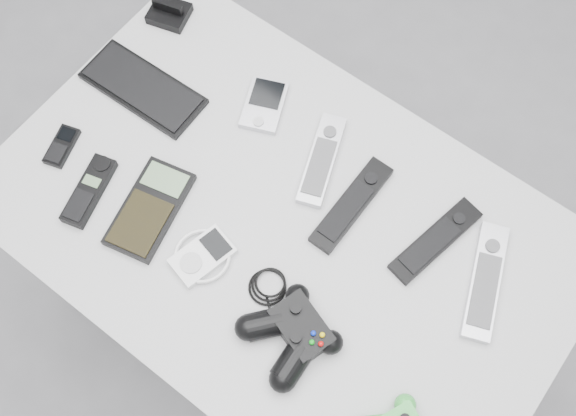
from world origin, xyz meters
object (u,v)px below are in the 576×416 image
Objects in this scene: remote_silver_a at (322,160)px; controller_black at (294,332)px; cordless_handset at (89,191)px; pda_keyboard at (143,88)px; remote_silver_b at (485,281)px; remote_black_b at (436,240)px; pda at (264,105)px; mobile_phone at (62,146)px; desk at (282,236)px; calculator at (150,209)px; mp3_player at (202,256)px; remote_black_a at (352,204)px.

controller_black is at bearing -82.76° from remote_silver_a.
pda_keyboard is at bearing 91.89° from cordless_handset.
remote_silver_a is 0.89× the size of remote_silver_b.
pda is at bearing -173.67° from remote_black_b.
mobile_phone is at bearing -146.99° from remote_black_b.
pda_keyboard reaches higher than desk.
calculator is 0.74× the size of controller_black.
mp3_player reaches higher than desk.
controller_black is at bearing -19.63° from mobile_phone.
desk is at bearing 74.75° from mp3_player.
cordless_handset is 0.56× the size of controller_black.
remote_silver_b is 1.51× the size of cordless_handset.
pda_keyboard is (-0.40, 0.06, 0.07)m from desk.
controller_black is (0.55, -0.22, 0.02)m from pda_keyboard.
remote_black_b is at bearing 88.78° from controller_black.
remote_silver_a is (0.39, 0.09, 0.00)m from pda_keyboard.
calculator is at bearing 4.39° from cordless_handset.
desk is 4.93× the size of remote_silver_b.
remote_silver_b is 1.97× the size of mp3_player.
remote_silver_a is 0.75× the size of controller_black.
remote_silver_b reaches higher than mp3_player.
pda_keyboard is 0.27m from calculator.
calculator is (0.12, 0.04, -0.00)m from cordless_handset.
remote_silver_b is at bearing 4.87° from remote_black_b.
mobile_phone is at bearing 177.11° from remote_silver_b.
controller_black is (0.36, -0.03, 0.02)m from calculator.
mp3_player is (0.25, 0.03, -0.00)m from cordless_handset.
pda is 0.38m from cordless_handset.
calculator is (-0.46, -0.27, -0.00)m from remote_black_b.
remote_silver_b is (0.76, 0.06, 0.00)m from pda_keyboard.
remote_black_a reaches higher than mp3_player.
cordless_handset is (0.07, -0.23, 0.00)m from pda_keyboard.
cordless_handset reaches higher than pda.
pda_keyboard is 1.75× the size of cordless_handset.
remote_black_a is (0.08, 0.11, 0.07)m from desk.
remote_black_a is 0.50m from cordless_handset.
remote_black_b is at bearing 12.86° from cordless_handset.
remote_silver_a is (0.16, -0.03, 0.00)m from pda.
mobile_phone is (-0.53, -0.24, -0.00)m from remote_black_a.
mobile_phone is at bearing -164.10° from controller_black.
remote_black_b is (0.26, -0.01, -0.00)m from remote_silver_a.
controller_black is at bearing -17.12° from calculator.
cordless_handset reaches higher than remote_black_b.
remote_silver_b is 0.85× the size of controller_black.
calculator is 0.36m from controller_black.
remote_black_b is at bearing 152.60° from remote_silver_b.
remote_black_b is (0.65, 0.08, 0.00)m from pda_keyboard.
desk is at bearing -138.70° from remote_black_b.
cordless_handset is (-0.69, -0.30, 0.00)m from remote_silver_b.
cordless_handset is at bearing -136.08° from pda.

